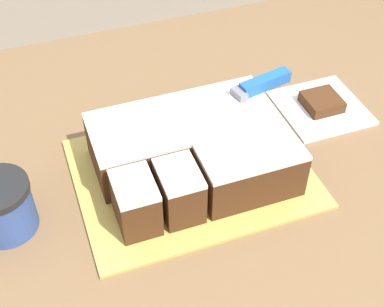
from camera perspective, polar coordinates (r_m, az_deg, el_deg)
name	(u,v)px	position (r m, az deg, el deg)	size (l,w,h in m)	color
cake_board	(192,173)	(0.91, 0.00, -2.07)	(0.39, 0.31, 0.01)	gold
cake	(194,152)	(0.88, 0.19, 0.18)	(0.31, 0.23, 0.09)	#472814
knife	(247,91)	(0.93, 5.87, 6.66)	(0.29, 0.08, 0.02)	silver
coffee_cup	(2,207)	(0.86, -19.60, -5.37)	(0.10, 0.10, 0.09)	#334C8C
paper_napkin	(321,108)	(1.07, 13.56, 4.78)	(0.16, 0.16, 0.01)	white
brownie	(322,102)	(1.07, 13.68, 5.37)	(0.07, 0.07, 0.02)	#472814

